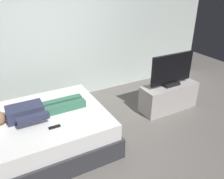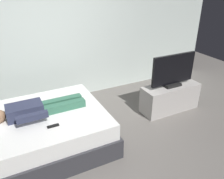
{
  "view_description": "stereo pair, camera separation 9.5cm",
  "coord_description": "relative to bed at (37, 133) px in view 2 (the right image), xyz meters",
  "views": [
    {
      "loc": [
        -1.06,
        -2.4,
        2.28
      ],
      "look_at": [
        0.48,
        0.44,
        0.69
      ],
      "focal_mm": 36.69,
      "sensor_mm": 36.0,
      "label": 1
    },
    {
      "loc": [
        -0.98,
        -2.45,
        2.28
      ],
      "look_at": [
        0.48,
        0.44,
        0.69
      ],
      "focal_mm": 36.69,
      "sensor_mm": 36.0,
      "label": 2
    }
  ],
  "objects": [
    {
      "name": "back_wall",
      "position": [
        1.13,
        1.4,
        1.14
      ],
      "size": [
        6.4,
        0.1,
        2.8
      ],
      "primitive_type": "cube",
      "color": "silver",
      "rests_on": "ground"
    },
    {
      "name": "tv",
      "position": [
        2.43,
        -0.0,
        0.52
      ],
      "size": [
        0.88,
        0.2,
        0.59
      ],
      "color": "black",
      "rests_on": "tv_stand"
    },
    {
      "name": "person",
      "position": [
        0.03,
        0.05,
        0.36
      ],
      "size": [
        1.26,
        0.46,
        0.18
      ],
      "color": "#2D334C",
      "rests_on": "bed"
    },
    {
      "name": "ground_plane",
      "position": [
        0.73,
        -0.44,
        -0.26
      ],
      "size": [
        10.0,
        10.0,
        0.0
      ],
      "primitive_type": "plane",
      "color": "slate"
    },
    {
      "name": "tv_stand",
      "position": [
        2.43,
        -0.0,
        -0.01
      ],
      "size": [
        1.1,
        0.4,
        0.5
      ],
      "primitive_type": "cube",
      "color": "#B7B2AD",
      "rests_on": "ground"
    },
    {
      "name": "remote",
      "position": [
        0.18,
        -0.36,
        0.29
      ],
      "size": [
        0.15,
        0.04,
        0.02
      ],
      "primitive_type": "cube",
      "color": "black",
      "rests_on": "bed"
    },
    {
      "name": "bed",
      "position": [
        0.0,
        0.0,
        0.0
      ],
      "size": [
        2.02,
        1.52,
        0.54
      ],
      "color": "#333338",
      "rests_on": "ground"
    }
  ]
}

